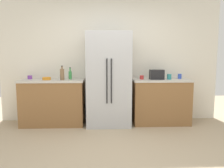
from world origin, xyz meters
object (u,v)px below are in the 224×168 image
(toaster, at_px, (157,75))
(bottle_b, at_px, (70,75))
(refrigerator, at_px, (109,79))
(cup_d, at_px, (142,77))
(cup_c, at_px, (180,76))
(bowl_a, at_px, (47,79))
(cup_b, at_px, (169,77))
(cup_a, at_px, (30,77))
(bottle_a, at_px, (62,74))

(toaster, distance_m, bottle_b, 1.76)
(refrigerator, height_order, cup_d, refrigerator)
(cup_c, distance_m, cup_d, 0.83)
(cup_d, distance_m, bowl_a, 1.91)
(cup_b, relative_size, cup_d, 1.33)
(toaster, relative_size, bottle_b, 1.15)
(cup_a, relative_size, cup_d, 1.10)
(cup_c, height_order, cup_d, cup_c)
(bowl_a, bearing_deg, cup_c, 2.82)
(bottle_a, bearing_deg, bottle_b, 51.72)
(bowl_a, bearing_deg, cup_b, -0.49)
(toaster, distance_m, bottle_a, 1.89)
(cup_c, bearing_deg, bowl_a, -177.18)
(toaster, bearing_deg, cup_b, -7.41)
(bottle_b, height_order, cup_b, bottle_b)
(toaster, relative_size, cup_c, 2.79)
(toaster, height_order, bottle_a, bottle_a)
(refrigerator, bearing_deg, bottle_b, 172.02)
(cup_a, bearing_deg, bottle_a, -18.33)
(bottle_a, xyz_separation_m, cup_a, (-0.71, 0.23, -0.08))
(refrigerator, bearing_deg, cup_d, 3.38)
(refrigerator, height_order, bottle_b, refrigerator)
(cup_a, bearing_deg, bowl_a, -24.57)
(bottle_a, bearing_deg, bowl_a, 169.84)
(refrigerator, distance_m, bowl_a, 1.23)
(bottle_b, distance_m, bowl_a, 0.47)
(cup_b, xyz_separation_m, cup_c, (0.27, 0.16, -0.00))
(cup_d, bearing_deg, toaster, -5.42)
(refrigerator, relative_size, cup_c, 18.49)
(toaster, xyz_separation_m, bottle_a, (-1.89, -0.07, 0.02))
(bottle_b, relative_size, cup_c, 2.43)
(bottle_a, bearing_deg, refrigerator, 3.58)
(bottle_a, height_order, bottle_b, bottle_a)
(toaster, bearing_deg, cup_d, 174.58)
(bottle_b, relative_size, bowl_a, 1.49)
(cup_d, bearing_deg, cup_a, 176.60)
(toaster, xyz_separation_m, cup_d, (-0.30, 0.03, -0.06))
(bottle_a, height_order, cup_c, bottle_a)
(refrigerator, bearing_deg, bottle_a, -176.42)
(refrigerator, relative_size, cup_a, 20.50)
(refrigerator, relative_size, cup_d, 22.54)
(toaster, relative_size, cup_b, 2.56)
(bottle_a, bearing_deg, cup_c, 4.55)
(refrigerator, relative_size, bottle_a, 6.55)
(cup_b, height_order, cup_d, cup_b)
(bottle_b, xyz_separation_m, bowl_a, (-0.45, -0.11, -0.06))
(cup_a, height_order, cup_c, cup_c)
(bowl_a, bearing_deg, bottle_a, -10.16)
(bottle_b, xyz_separation_m, cup_b, (2.01, -0.13, -0.04))
(cup_d, bearing_deg, refrigerator, -176.62)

